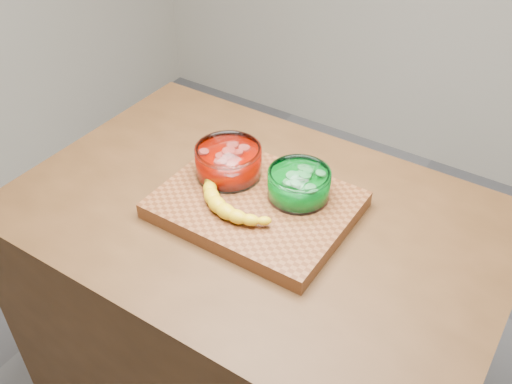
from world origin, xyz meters
The scene contains 5 objects.
counter centered at (0.00, 0.00, 0.45)m, with size 1.20×0.80×0.90m, color #4A2D16.
cutting_board centered at (0.00, 0.00, 0.92)m, with size 0.45×0.35×0.04m, color brown.
bowl_red centered at (-0.11, 0.04, 0.98)m, with size 0.17×0.17×0.08m.
bowl_green centered at (0.08, 0.06, 0.97)m, with size 0.15×0.15×0.07m.
banana centered at (-0.03, -0.04, 0.96)m, with size 0.26×0.17×0.04m, color gold, non-canonical shape.
Camera 1 is at (0.57, -0.88, 1.81)m, focal length 40.00 mm.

